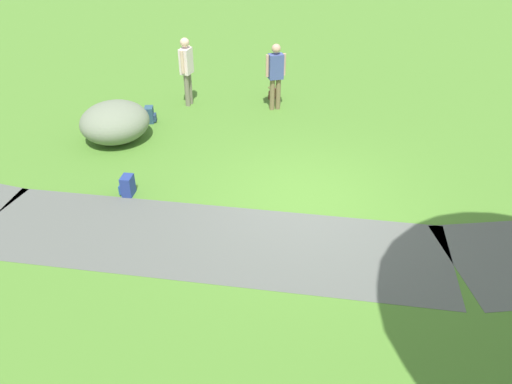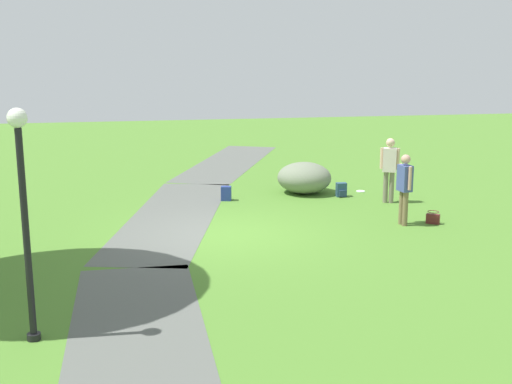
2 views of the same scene
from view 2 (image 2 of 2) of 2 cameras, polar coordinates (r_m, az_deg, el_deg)
The scene contains 12 objects.
ground_plane at distance 15.28m, azimuth -2.69°, elevation -3.64°, with size 48.00×48.00×0.00m, color #4C7D2B.
footpath_segment_near at distance 9.54m, azimuth -9.98°, elevation -14.07°, with size 8.01×2.09×0.01m.
footpath_segment_mid at distance 16.99m, azimuth -7.10°, elevation -2.06°, with size 8.26×3.94×0.01m.
footpath_segment_far at distance 24.61m, azimuth -2.34°, elevation 2.55°, with size 8.17×4.97×0.01m.
lamp_post at distance 9.90m, azimuth -19.24°, elevation -0.66°, with size 0.28×0.28×3.40m.
lawn_boulder at distance 19.48m, azimuth 4.14°, elevation 1.22°, with size 2.20×2.20×0.90m.
woman_with_handbag at distance 16.24m, azimuth 12.57°, elevation 0.64°, with size 0.52×0.29×1.71m.
man_near_boulder at distance 18.47m, azimuth 11.33°, elevation 2.25°, with size 0.37×0.48×1.78m.
handbag_on_grass at distance 16.69m, azimuth 14.87°, elevation -2.17°, with size 0.38×0.38×0.31m.
backpack_by_boulder at distance 19.15m, azimuth 7.30°, elevation 0.17°, with size 0.26×0.28×0.40m.
spare_backpack_on_lawn at distance 18.56m, azimuth -2.56°, elevation -0.14°, with size 0.31×0.32×0.40m.
frisbee_on_grass at distance 19.93m, azimuth 8.92°, elevation 0.07°, with size 0.26×0.26×0.02m.
Camera 2 is at (-14.55, 1.97, 4.24)m, focal length 46.85 mm.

